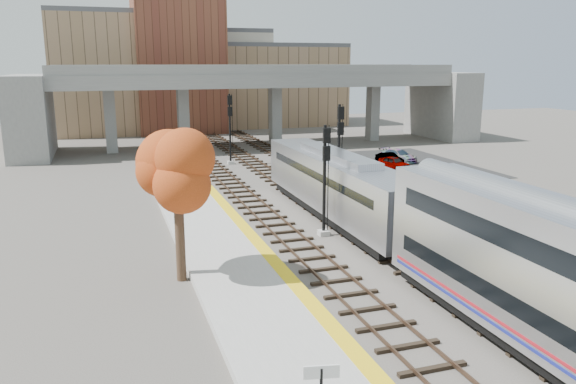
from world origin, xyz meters
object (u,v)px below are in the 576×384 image
object	(u,v)px
car_b	(390,159)
signal_mast_mid	(339,154)
car_c	(399,155)
signal_mast_near	(325,184)
car_a	(394,163)
signal_mast_far	(230,130)
tree	(177,170)
locomotive	(337,184)

from	to	relation	value
car_b	signal_mast_mid	bearing A→B (deg)	-139.95
car_c	signal_mast_near	bearing A→B (deg)	-147.40
signal_mast_mid	car_a	xyz separation A→B (m)	(9.91, 9.80, -2.82)
signal_mast_near	car_c	bearing A→B (deg)	51.58
signal_mast_far	car_b	bearing A→B (deg)	-18.83
car_a	signal_mast_far	bearing A→B (deg)	134.90
signal_mast_near	car_c	size ratio (longest dim) A/B	1.52
signal_mast_mid	car_b	size ratio (longest dim) A/B	2.10
signal_mast_near	signal_mast_mid	bearing A→B (deg)	61.26
tree	car_c	bearing A→B (deg)	44.68
tree	car_b	xyz separation A→B (m)	(23.52, 23.77, -4.57)
signal_mast_near	signal_mast_mid	size ratio (longest dim) A/B	0.92
car_a	car_c	bearing A→B (deg)	37.40
tree	car_b	world-z (taller)	tree
tree	car_c	xyz separation A→B (m)	(25.10, 24.82, -4.51)
locomotive	signal_mast_far	bearing A→B (deg)	95.60
signal_mast_near	car_b	size ratio (longest dim) A/B	1.94
signal_mast_mid	tree	size ratio (longest dim) A/B	1.00
signal_mast_near	car_a	size ratio (longest dim) A/B	1.95
car_b	car_c	distance (m)	1.89
signal_mast_near	signal_mast_far	distance (m)	24.58
signal_mast_mid	car_c	xyz separation A→B (m)	(12.23, 13.12, -2.77)
signal_mast_mid	signal_mast_far	xyz separation A→B (m)	(-4.10, 17.10, -0.07)
car_b	car_a	bearing A→B (deg)	-116.81
locomotive	tree	distance (m)	13.45
signal_mast_far	car_c	world-z (taller)	signal_mast_far
locomotive	signal_mast_mid	bearing A→B (deg)	65.09
signal_mast_far	tree	size ratio (longest dim) A/B	0.98
signal_mast_near	car_b	world-z (taller)	signal_mast_near
locomotive	signal_mast_far	xyz separation A→B (m)	(-2.10, 21.41, 1.07)
car_a	car_b	bearing A→B (deg)	54.13
car_b	car_c	xyz separation A→B (m)	(1.57, 1.05, 0.06)
locomotive	signal_mast_mid	xyz separation A→B (m)	(2.00, 4.31, 1.14)
locomotive	signal_mast_mid	size ratio (longest dim) A/B	2.75
tree	car_b	bearing A→B (deg)	45.30
car_c	signal_mast_mid	bearing A→B (deg)	-151.98
locomotive	car_b	size ratio (longest dim) A/B	5.76
tree	car_a	distance (m)	31.65
car_a	car_c	world-z (taller)	car_c
locomotive	signal_mast_near	bearing A→B (deg)	-123.53
locomotive	signal_mast_far	distance (m)	21.54
car_a	car_b	size ratio (longest dim) A/B	0.99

